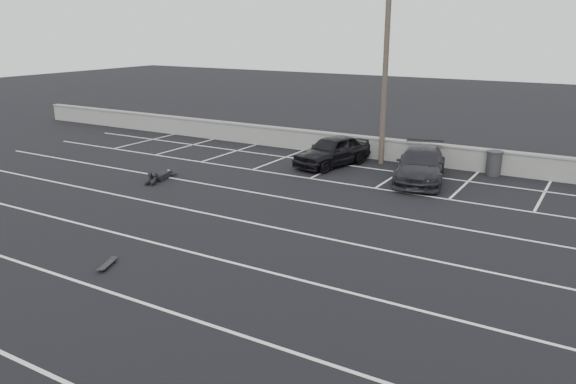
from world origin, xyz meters
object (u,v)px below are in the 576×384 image
Objects in this scene: car_right at (420,165)px; person at (163,173)px; trash_bin at (494,163)px; utility_pole at (386,60)px; skateboard at (107,265)px; car_left at (332,151)px.

person is (-9.67, -5.26, -0.44)m from car_right.
car_right is at bearing -134.56° from trash_bin.
person is at bearing -133.76° from utility_pole.
trash_bin reaches higher than skateboard.
car_right is at bearing -39.52° from utility_pole.
trash_bin is (2.50, 2.53, -0.14)m from car_right.
car_left is 5.44× the size of skateboard.
person is (-5.26, -5.79, -0.47)m from car_left.
car_right is 4.39× the size of trash_bin.
utility_pole reaches higher than car_left.
skateboard is at bearing -114.23° from trash_bin.
car_right is 0.50× the size of utility_pole.
skateboard is (-1.92, -15.17, -4.77)m from utility_pole.
car_right is (4.40, -0.53, -0.02)m from car_left.
person is 3.43× the size of skateboard.
trash_bin is 0.41× the size of person.
utility_pole reaches higher than skateboard.
car_left is at bearing 31.96° from person.
person is (-7.08, -7.39, -4.60)m from utility_pole.
utility_pole is 11.22m from person.
car_left is at bearing 67.76° from skateboard.
skateboard is (-4.51, -13.04, -0.62)m from car_right.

